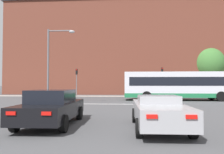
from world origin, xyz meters
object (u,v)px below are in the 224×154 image
Objects in this scene: traffic_light_far_left at (77,78)px; pedestrian_waiting at (154,89)px; traffic_light_far_right at (162,77)px; street_lamp_junction at (53,57)px; bus_crossing_lead at (180,85)px; car_roadster_right at (159,111)px; pedestrian_walking_east at (143,89)px; car_saloon_left at (52,107)px.

pedestrian_waiting is (11.07, 0.91, -1.55)m from traffic_light_far_left.
traffic_light_far_right is 0.62× the size of street_lamp_junction.
bus_crossing_lead is 3.05× the size of traffic_light_far_left.
pedestrian_walking_east is (1.06, 22.27, 0.37)m from car_roadster_right.
traffic_light_far_left is at bearing -179.79° from traffic_light_far_right.
traffic_light_far_left is at bearing 93.72° from street_lamp_junction.
street_lamp_junction is (-7.62, 9.87, 3.39)m from car_roadster_right.
traffic_light_far_right is at bearing 79.77° from car_roadster_right.
pedestrian_walking_east reaches higher than car_saloon_left.
street_lamp_junction is (-12.10, -5.32, 2.45)m from bus_crossing_lead.
traffic_light_far_right is 3.11m from pedestrian_walking_east.
pedestrian_walking_east is at bearing 176.60° from traffic_light_far_right.
street_lamp_junction reaches higher than pedestrian_walking_east.
pedestrian_waiting is 1.75m from pedestrian_walking_east.
street_lamp_junction is 15.43m from pedestrian_walking_east.
traffic_light_far_left is (-12.89, 6.88, 1.03)m from bus_crossing_lead.
car_roadster_right is 0.72× the size of street_lamp_junction.
bus_crossing_lead is 8.02m from pedestrian_waiting.
bus_crossing_lead reaches higher than pedestrian_waiting.
street_lamp_junction is at bearing 107.75° from car_saloon_left.
car_roadster_right is 1.16× the size of traffic_light_far_right.
street_lamp_junction is at bearing 150.80° from pedestrian_walking_east.
street_lamp_junction is (-3.18, 9.31, 3.31)m from car_saloon_left.
street_lamp_junction is 3.67× the size of pedestrian_walking_east.
bus_crossing_lead is at bearing 87.46° from pedestrian_waiting.
bus_crossing_lead reaches higher than pedestrian_walking_east.
car_saloon_left is at bearing 56.70° from pedestrian_waiting.
traffic_light_far_left reaches higher than bus_crossing_lead.
pedestrian_waiting is at bearing 139.83° from traffic_light_far_right.
car_saloon_left is at bearing -71.15° from street_lamp_junction.
bus_crossing_lead is at bearing -148.41° from pedestrian_walking_east.
traffic_light_far_right is at bearing 47.32° from street_lamp_junction.
pedestrian_waiting is at bearing 51.91° from street_lamp_junction.
car_roadster_right is at bearing -176.94° from pedestrian_walking_east.
pedestrian_waiting reaches higher than car_roadster_right.
pedestrian_waiting is at bearing -60.43° from pedestrian_walking_east.
car_saloon_left is at bearing 172.10° from car_roadster_right.
street_lamp_junction is at bearing -66.28° from bus_crossing_lead.
traffic_light_far_left is 11.21m from pedestrian_waiting.
car_saloon_left is 4.47m from car_roadster_right.
bus_crossing_lead reaches higher than car_roadster_right.
traffic_light_far_left is (-8.41, 22.07, 1.96)m from car_roadster_right.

